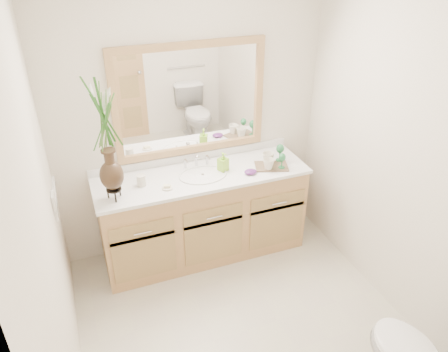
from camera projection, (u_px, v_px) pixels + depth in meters
name	position (u px, v px, depth m)	size (l,w,h in m)	color
floor	(247.00, 330.00, 3.32)	(2.60, 2.60, 0.00)	beige
wall_back	(191.00, 122.00, 3.78)	(2.40, 0.02, 2.40)	white
wall_left	(49.00, 240.00, 2.35)	(0.02, 2.60, 2.40)	white
wall_right	(406.00, 165.00, 3.10)	(0.02, 2.60, 2.40)	white
vanity	(203.00, 215.00, 3.94)	(1.80, 0.55, 0.80)	tan
counter	(202.00, 176.00, 3.74)	(1.84, 0.57, 0.03)	white
sink	(203.00, 180.00, 3.74)	(0.38, 0.34, 0.23)	white
mirror	(190.00, 100.00, 3.66)	(1.32, 0.04, 0.97)	white
switch_plate	(54.00, 201.00, 3.09)	(0.02, 0.12, 0.12)	white
flower_vase	(105.00, 128.00, 3.10)	(0.21, 0.21, 0.87)	black
tumbler	(141.00, 180.00, 3.55)	(0.07, 0.07, 0.09)	beige
soap_dish	(167.00, 187.00, 3.52)	(0.09, 0.09, 0.03)	beige
soap_bottle	(223.00, 162.00, 3.75)	(0.07, 0.07, 0.15)	#8ACB2F
purple_dish	(251.00, 172.00, 3.73)	(0.11, 0.09, 0.04)	#59236A
tray	(271.00, 166.00, 3.84)	(0.28, 0.19, 0.01)	brown
mug_left	(268.00, 164.00, 3.76)	(0.10, 0.09, 0.10)	beige
mug_right	(268.00, 158.00, 3.85)	(0.10, 0.10, 0.10)	beige
goblet_front	(282.00, 158.00, 3.76)	(0.06, 0.06, 0.14)	#26743F
goblet_back	(280.00, 150.00, 3.87)	(0.07, 0.07, 0.16)	#26743F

